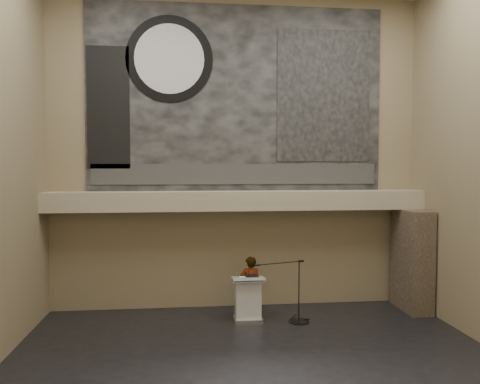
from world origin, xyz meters
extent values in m
plane|color=black|center=(0.00, 0.00, 0.00)|extent=(10.00, 10.00, 0.00)
cube|color=#887756|center=(0.00, 4.00, 4.25)|extent=(10.00, 0.02, 8.50)
cube|color=#887756|center=(0.00, -4.00, 4.25)|extent=(10.00, 0.02, 8.50)
cube|color=tan|center=(0.00, 3.60, 2.95)|extent=(10.00, 0.80, 0.50)
cylinder|color=#B2893D|center=(-1.60, 3.55, 2.67)|extent=(0.04, 0.04, 0.06)
cylinder|color=#B2893D|center=(1.90, 3.55, 2.67)|extent=(0.04, 0.04, 0.06)
cube|color=black|center=(0.00, 3.97, 5.70)|extent=(8.00, 0.05, 5.00)
cube|color=#2D2D2D|center=(0.00, 3.93, 3.65)|extent=(7.76, 0.02, 0.55)
cylinder|color=black|center=(-1.80, 3.93, 6.70)|extent=(2.30, 0.02, 2.30)
cylinder|color=silver|center=(-1.80, 3.91, 6.70)|extent=(1.84, 0.02, 1.84)
cube|color=black|center=(2.40, 3.93, 5.80)|extent=(2.60, 0.02, 3.60)
cube|color=black|center=(-3.40, 3.93, 5.40)|extent=(1.10, 0.02, 3.20)
cube|color=#3D3125|center=(4.65, 3.15, 1.35)|extent=(0.60, 1.40, 2.70)
cube|color=silver|center=(0.14, 2.71, 0.04)|extent=(0.72, 0.55, 0.08)
cube|color=silver|center=(0.14, 2.71, 0.56)|extent=(0.63, 0.44, 0.96)
cube|color=silver|center=(0.14, 2.69, 1.07)|extent=(0.80, 0.57, 0.14)
cube|color=black|center=(0.24, 2.74, 1.12)|extent=(0.35, 0.31, 0.04)
cube|color=white|center=(0.01, 2.65, 1.10)|extent=(0.26, 0.31, 0.00)
imported|color=silver|center=(0.25, 3.09, 0.77)|extent=(0.58, 0.39, 1.55)
cylinder|color=black|center=(1.39, 2.47, 0.01)|extent=(0.52, 0.52, 0.02)
cylinder|color=black|center=(1.39, 2.47, 0.78)|extent=(0.03, 0.03, 1.56)
cylinder|color=black|center=(0.84, 2.30, 1.52)|extent=(1.23, 0.39, 0.02)
camera|label=1|loc=(-1.31, -8.72, 3.83)|focal=35.00mm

